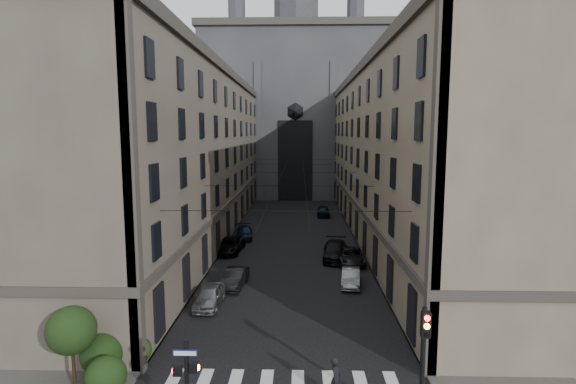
# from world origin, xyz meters

# --- Properties ---
(sidewalk_left) EXTENTS (7.00, 80.00, 0.15)m
(sidewalk_left) POSITION_xyz_m (-10.50, 36.00, 0.07)
(sidewalk_left) COLOR #383533
(sidewalk_left) RESTS_ON ground
(sidewalk_right) EXTENTS (7.00, 80.00, 0.15)m
(sidewalk_right) POSITION_xyz_m (10.50, 36.00, 0.07)
(sidewalk_right) COLOR #383533
(sidewalk_right) RESTS_ON ground
(building_left) EXTENTS (13.60, 60.60, 18.85)m
(building_left) POSITION_xyz_m (-13.44, 36.00, 9.34)
(building_left) COLOR #4A4239
(building_left) RESTS_ON ground
(building_right) EXTENTS (13.60, 60.60, 18.85)m
(building_right) POSITION_xyz_m (13.44, 36.00, 9.34)
(building_right) COLOR brown
(building_right) RESTS_ON ground
(gothic_tower) EXTENTS (35.00, 23.00, 58.00)m
(gothic_tower) POSITION_xyz_m (0.00, 74.96, 17.80)
(gothic_tower) COLOR #2D2D33
(gothic_tower) RESTS_ON ground
(pedestrian_signal_left) EXTENTS (1.02, 0.38, 4.00)m
(pedestrian_signal_left) POSITION_xyz_m (-3.51, 1.50, 2.32)
(pedestrian_signal_left) COLOR black
(pedestrian_signal_left) RESTS_ON ground
(traffic_light_right) EXTENTS (0.34, 0.50, 5.20)m
(traffic_light_right) POSITION_xyz_m (5.60, 1.92, 3.29)
(traffic_light_right) COLOR black
(traffic_light_right) RESTS_ON ground
(shrub_cluster) EXTENTS (3.90, 4.40, 3.90)m
(shrub_cluster) POSITION_xyz_m (-8.72, 5.01, 1.80)
(shrub_cluster) COLOR black
(shrub_cluster) RESTS_ON sidewalk_left
(tram_wires) EXTENTS (14.00, 60.00, 0.43)m
(tram_wires) POSITION_xyz_m (0.00, 35.63, 7.25)
(tram_wires) COLOR black
(tram_wires) RESTS_ON ground
(car_left_near) EXTENTS (1.81, 4.24, 1.43)m
(car_left_near) POSITION_xyz_m (-5.37, 14.85, 0.71)
(car_left_near) COLOR gray
(car_left_near) RESTS_ON ground
(car_left_midnear) EXTENTS (1.91, 4.34, 1.39)m
(car_left_midnear) POSITION_xyz_m (-4.20, 18.84, 0.69)
(car_left_midnear) COLOR black
(car_left_midnear) RESTS_ON ground
(car_left_midfar) EXTENTS (2.81, 5.38, 1.45)m
(car_left_midfar) POSITION_xyz_m (-6.20, 28.85, 0.72)
(car_left_midfar) COLOR black
(car_left_midfar) RESTS_ON ground
(car_left_far) EXTENTS (2.42, 4.83, 1.35)m
(car_left_far) POSITION_xyz_m (-5.46, 34.82, 0.67)
(car_left_far) COLOR black
(car_left_far) RESTS_ON ground
(car_right_near) EXTENTS (1.84, 4.09, 1.30)m
(car_right_near) POSITION_xyz_m (4.80, 19.37, 0.65)
(car_right_near) COLOR gray
(car_right_near) RESTS_ON ground
(car_right_midnear) EXTENTS (2.40, 5.06, 1.40)m
(car_right_midnear) POSITION_xyz_m (5.47, 25.39, 0.70)
(car_right_midnear) COLOR black
(car_right_midnear) RESTS_ON ground
(car_right_midfar) EXTENTS (2.82, 5.85, 1.64)m
(car_right_midfar) POSITION_xyz_m (4.20, 26.76, 0.82)
(car_right_midfar) COLOR black
(car_right_midfar) RESTS_ON ground
(car_right_far) EXTENTS (1.88, 4.41, 1.49)m
(car_right_far) POSITION_xyz_m (4.20, 48.77, 0.74)
(car_right_far) COLOR black
(car_right_far) RESTS_ON ground
(pedestrian) EXTENTS (0.67, 0.83, 1.96)m
(pedestrian) POSITION_xyz_m (2.44, 4.16, 0.98)
(pedestrian) COLOR black
(pedestrian) RESTS_ON ground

